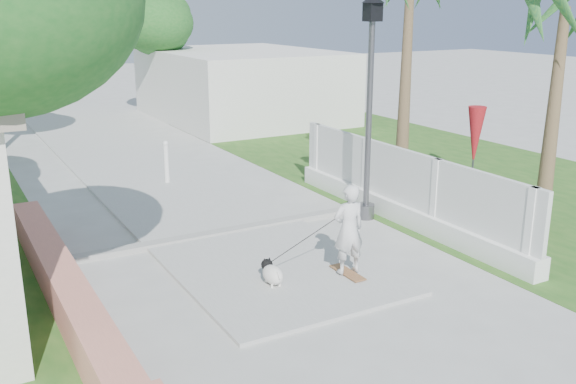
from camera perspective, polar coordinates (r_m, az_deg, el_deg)
path_strip at (r=25.44m, az=-18.48°, el=5.90°), size 3.20×36.00×0.06m
curb at (r=12.35m, az=-5.47°, el=-3.54°), size 6.50×0.25×0.10m
grass_right at (r=17.70m, az=12.91°, el=2.04°), size 8.00×20.00×0.01m
pink_wall at (r=9.19m, az=-18.39°, el=-9.74°), size 0.45×8.20×0.80m
lattice_fence at (r=13.09m, az=10.02°, el=-0.30°), size 0.35×7.00×1.50m
building_right at (r=25.20m, az=-4.18°, el=9.51°), size 6.00×8.00×2.60m
street_lamp at (r=12.78m, az=7.26°, el=8.06°), size 0.44×0.44×4.44m
bollard at (r=15.86m, az=-10.76°, el=2.70°), size 0.14×0.14×1.09m
patio_umbrella at (r=13.39m, az=16.30°, el=4.70°), size 0.36×0.36×2.30m
tree_path_right at (r=25.88m, az=-11.98°, el=14.26°), size 3.00×3.00×4.79m
palm_near at (r=12.75m, az=23.33°, el=13.80°), size 1.80×1.80×4.70m
skateboarder at (r=10.10m, az=3.22°, el=-3.92°), size 1.51×0.84×1.55m
dog at (r=10.00m, az=-1.45°, el=-7.22°), size 0.30×0.62×0.42m
parked_car at (r=31.59m, az=-22.47°, el=8.66°), size 4.54×2.46×1.47m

